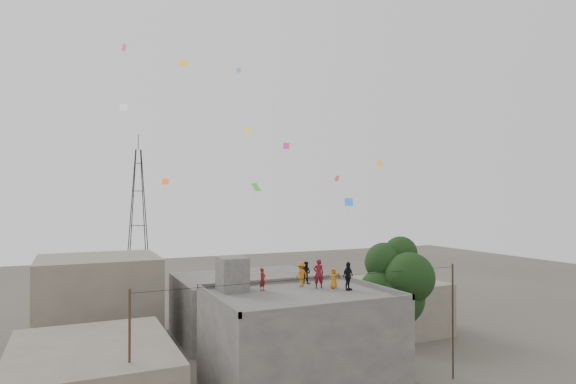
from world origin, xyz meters
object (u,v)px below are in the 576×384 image
object	(u,v)px
person_red_adult	(319,274)
person_dark_adult	(348,276)
tree	(398,283)
transmission_tower	(138,218)
stair_head_box	(232,274)

from	to	relation	value
person_red_adult	person_dark_adult	size ratio (longest dim) A/B	1.05
tree	transmission_tower	world-z (taller)	transmission_tower
stair_head_box	transmission_tower	bearing A→B (deg)	91.23
person_dark_adult	transmission_tower	bearing A→B (deg)	75.17
tree	transmission_tower	size ratio (longest dim) A/B	0.45
stair_head_box	transmission_tower	xyz separation A→B (m)	(-0.80, 37.40, 1.97)
stair_head_box	person_red_adult	xyz separation A→B (m)	(5.09, -1.35, -0.11)
person_red_adult	stair_head_box	bearing A→B (deg)	1.81
person_red_adult	person_dark_adult	bearing A→B (deg)	150.88
stair_head_box	tree	xyz separation A→B (m)	(10.57, -2.00, -1.00)
transmission_tower	stair_head_box	bearing A→B (deg)	-88.77
person_dark_adult	person_red_adult	bearing A→B (deg)	109.17
stair_head_box	person_dark_adult	xyz separation A→B (m)	(6.39, -2.69, -0.15)
transmission_tower	person_red_adult	bearing A→B (deg)	-81.35
stair_head_box	person_dark_adult	distance (m)	6.93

